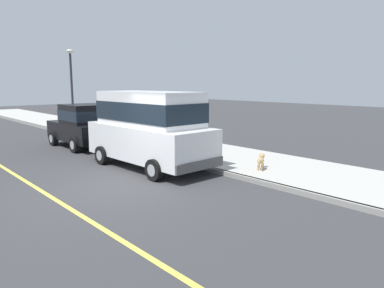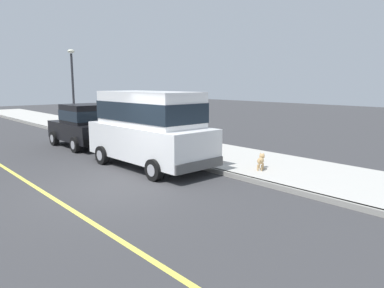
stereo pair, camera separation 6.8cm
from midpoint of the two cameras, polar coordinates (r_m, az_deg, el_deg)
ground_plane at (r=9.97m, az=-11.46°, el=-6.90°), size 80.00×80.00×0.00m
curb at (r=11.81m, az=2.14°, el=-3.78°), size 0.16×64.00×0.14m
sidewalk at (r=13.08m, az=7.89°, el=-2.55°), size 3.60×64.00×0.14m
lane_centre_line at (r=9.33m, az=-20.10°, el=-8.44°), size 0.12×57.60×0.01m
car_white_van at (r=12.08m, az=-6.56°, el=2.85°), size 2.24×4.95×2.52m
car_black_hatchback at (r=16.63m, az=-16.56°, el=2.89°), size 1.97×3.81×1.88m
dog_tan at (r=11.47m, az=10.94°, el=-2.51°), size 0.68×0.44×0.49m
fire_hydrant at (r=12.42m, az=1.91°, el=-1.20°), size 0.34×0.24×0.72m
street_lamp at (r=20.82m, az=-18.15°, el=9.40°), size 0.36×0.36×4.42m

